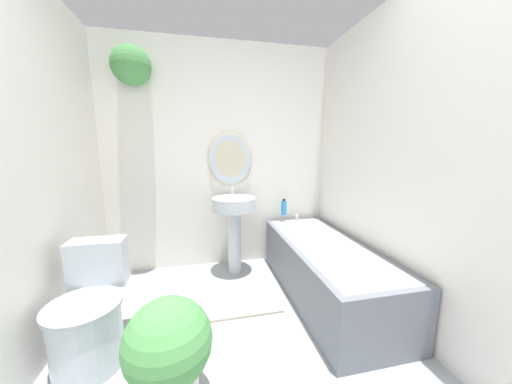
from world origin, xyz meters
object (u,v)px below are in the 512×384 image
at_px(toilet, 90,317).
at_px(potted_plant, 169,349).
at_px(bathtub, 325,268).
at_px(shampoo_bottle, 284,208).
at_px(pedestal_sink, 234,216).

height_order(toilet, potted_plant, toilet).
bearing_deg(bathtub, shampoo_bottle, 101.26).
bearing_deg(potted_plant, shampoo_bottle, 53.86).
xyz_separation_m(toilet, bathtub, (1.76, 0.34, -0.03)).
bearing_deg(toilet, shampoo_bottle, 33.97).
height_order(pedestal_sink, shampoo_bottle, pedestal_sink).
bearing_deg(pedestal_sink, toilet, -137.39).
distance_m(toilet, shampoo_bottle, 1.97).
bearing_deg(potted_plant, pedestal_sink, 69.38).
height_order(shampoo_bottle, potted_plant, shampoo_bottle).
xyz_separation_m(toilet, shampoo_bottle, (1.61, 1.08, 0.36)).
relative_size(bathtub, shampoo_bottle, 8.82).
relative_size(pedestal_sink, bathtub, 0.56).
distance_m(pedestal_sink, bathtub, 1.01).
relative_size(bathtub, potted_plant, 2.79).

